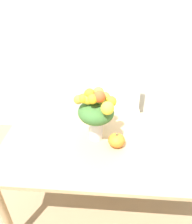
# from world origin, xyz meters

# --- Properties ---
(ground_plane) EXTENTS (12.00, 12.00, 0.00)m
(ground_plane) POSITION_xyz_m (0.00, 0.00, 0.00)
(ground_plane) COLOR #8E7556
(wall_back) EXTENTS (8.00, 0.06, 2.70)m
(wall_back) POSITION_xyz_m (0.00, 1.13, 1.35)
(wall_back) COLOR silver
(wall_back) RESTS_ON ground_plane
(dining_table) EXTENTS (1.59, 0.83, 0.76)m
(dining_table) POSITION_xyz_m (0.00, 0.00, 0.66)
(dining_table) COLOR tan
(dining_table) RESTS_ON ground_plane
(flower_vase) EXTENTS (0.28, 0.29, 0.42)m
(flower_vase) POSITION_xyz_m (-0.11, 0.05, 1.00)
(flower_vase) COLOR silver
(flower_vase) RESTS_ON dining_table
(pumpkin) EXTENTS (0.12, 0.12, 0.11)m
(pumpkin) POSITION_xyz_m (0.04, -0.02, 0.81)
(pumpkin) COLOR orange
(pumpkin) RESTS_ON dining_table
(dining_chair_near_window) EXTENTS (0.43, 0.43, 0.87)m
(dining_chair_near_window) POSITION_xyz_m (0.11, 0.81, 0.46)
(dining_chair_near_window) COLOR white
(dining_chair_near_window) RESTS_ON ground_plane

